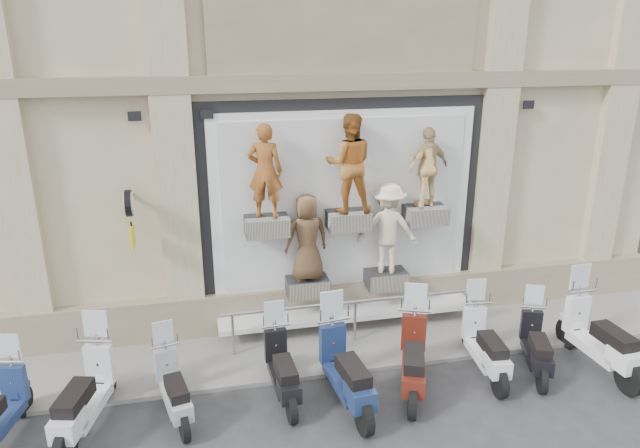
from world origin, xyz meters
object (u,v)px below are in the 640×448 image
Objects in this scene: scooter_e at (346,358)px; scooter_f at (414,346)px; scooter_b at (82,383)px; scooter_g at (486,334)px; scooter_d at (282,358)px; guard_rail at (355,322)px; clock_sign_bracket at (130,211)px; scooter_h at (538,336)px; scooter_c at (173,378)px; scooter_i at (602,325)px.

scooter_f is at bearing 0.33° from scooter_e.
scooter_g is (6.53, 0.09, -0.06)m from scooter_b.
scooter_d is at bearing -165.87° from scooter_f.
scooter_g reaches higher than guard_rail.
clock_sign_bracket is 0.49× the size of scooter_e.
scooter_g is (2.59, 0.32, -0.08)m from scooter_e.
scooter_h is (2.30, 0.05, -0.12)m from scooter_f.
guard_rail is 2.69× the size of scooter_g.
scooter_h is (6.15, -0.10, 0.01)m from scooter_c.
scooter_c is at bearing -155.98° from guard_rail.
scooter_i reaches higher than scooter_h.
scooter_e is at bearing -156.13° from scooter_h.
scooter_h is at bearing 169.55° from scooter_i.
scooter_f is (3.85, -0.15, 0.13)m from scooter_c.
guard_rail is at bearing 129.34° from scooter_f.
scooter_e is (2.66, -0.28, 0.15)m from scooter_c.
clock_sign_bracket is at bearing 175.98° from scooter_f.
scooter_h is (2.83, -1.58, 0.24)m from guard_rail.
scooter_g is 0.89× the size of scooter_i.
clock_sign_bracket is at bearing -175.99° from scooter_h.
guard_rail is at bearing 11.34° from scooter_c.
scooter_b is at bearing -172.89° from scooter_g.
clock_sign_bracket is 0.48× the size of scooter_i.
scooter_h is (7.43, -0.05, -0.13)m from scooter_b.
clock_sign_bracket reaches higher than scooter_h.
clock_sign_bracket is 6.47m from scooter_g.
scooter_g is 1.09× the size of scooter_h.
scooter_b is (-4.59, -1.53, 0.36)m from guard_rail.
guard_rail is at bearing 154.09° from scooter_i.
scooter_h is at bearing 13.81° from scooter_b.
scooter_b is (-0.69, -2.00, -1.97)m from clock_sign_bracket.
scooter_i reaches higher than scooter_d.
scooter_b is 7.43m from scooter_h.
scooter_c reaches higher than guard_rail.
clock_sign_bracket is 2.93m from scooter_c.
scooter_i is at bearing 19.40° from scooter_f.
guard_rail is 2.97× the size of scooter_c.
scooter_i is (3.96, -1.75, 0.40)m from guard_rail.
clock_sign_bracket is 8.39m from scooter_i.
scooter_c is 0.82× the size of scooter_e.
scooter_h is at bearing -29.19° from guard_rail.
scooter_i is at bearing -23.84° from guard_rail.
scooter_d is at bearing -139.83° from guard_rail.
scooter_f is 1.41m from scooter_g.
scooter_h is (0.90, -0.14, -0.06)m from scooter_g.
clock_sign_bracket is at bearing 139.63° from scooter_e.
scooter_e is 1.03× the size of scooter_f.
scooter_g reaches higher than scooter_h.
scooter_d reaches higher than scooter_h.
clock_sign_bracket reaches higher than scooter_f.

